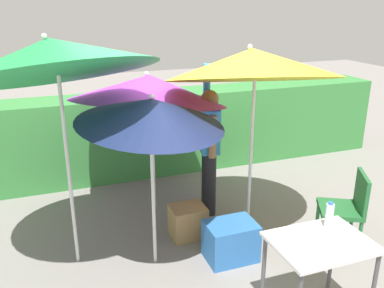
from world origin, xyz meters
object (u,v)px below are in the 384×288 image
object	(u,v)px
umbrella_yellow	(149,89)
folding_table	(320,251)
person_vendor	(209,142)
cooler_box	(231,241)
crate_cardboard	(188,221)
umbrella_rainbow	(252,64)
bottle_water	(329,215)
umbrella_navy	(51,57)
chair_plastic	(347,206)
umbrella_orange	(151,112)

from	to	relation	value
umbrella_yellow	folding_table	xyz separation A→B (m)	(0.76, -2.50, -0.92)
person_vendor	cooler_box	xyz separation A→B (m)	(-0.20, -1.11, -0.73)
cooler_box	crate_cardboard	distance (m)	0.64
umbrella_rainbow	bottle_water	xyz separation A→B (m)	(0.07, -1.37, -1.09)
umbrella_yellow	cooler_box	size ratio (longest dim) A/B	3.78
umbrella_navy	folding_table	world-z (taller)	umbrella_navy
umbrella_rainbow	chair_plastic	xyz separation A→B (m)	(0.86, -0.71, -1.47)
cooler_box	folding_table	distance (m)	1.19
umbrella_rainbow	folding_table	bearing A→B (deg)	-94.42
person_vendor	crate_cardboard	xyz separation A→B (m)	(-0.48, -0.53, -0.75)
umbrella_rainbow	umbrella_orange	bearing A→B (deg)	-168.45
umbrella_navy	crate_cardboard	distance (m)	2.35
umbrella_rainbow	folding_table	size ratio (longest dim) A/B	2.98
umbrella_rainbow	folding_table	xyz separation A→B (m)	(-0.12, -1.53, -1.31)
umbrella_navy	person_vendor	world-z (taller)	umbrella_navy
umbrella_orange	umbrella_yellow	size ratio (longest dim) A/B	0.93
chair_plastic	folding_table	world-z (taller)	chair_plastic
umbrella_rainbow	chair_plastic	bearing A→B (deg)	-39.65
umbrella_rainbow	cooler_box	size ratio (longest dim) A/B	4.52
cooler_box	bottle_water	bearing A→B (deg)	-61.61
umbrella_yellow	bottle_water	size ratio (longest dim) A/B	8.31
umbrella_rainbow	bottle_water	size ratio (longest dim) A/B	9.93
cooler_box	umbrella_navy	bearing A→B (deg)	162.21
umbrella_orange	folding_table	bearing A→B (deg)	-50.63
umbrella_rainbow	chair_plastic	size ratio (longest dim) A/B	2.68
folding_table	umbrella_rainbow	bearing A→B (deg)	85.58
umbrella_orange	folding_table	distance (m)	1.92
bottle_water	person_vendor	bearing A→B (deg)	98.06
chair_plastic	bottle_water	distance (m)	1.09
bottle_water	umbrella_navy	bearing A→B (deg)	145.86
umbrella_yellow	cooler_box	distance (m)	2.06
umbrella_yellow	person_vendor	bearing A→B (deg)	-27.16
umbrella_navy	umbrella_yellow	bearing A→B (deg)	40.22
cooler_box	bottle_water	world-z (taller)	bottle_water
crate_cardboard	bottle_water	xyz separation A→B (m)	(0.76, -1.47, 0.70)
chair_plastic	cooler_box	size ratio (longest dim) A/B	1.69
cooler_box	umbrella_yellow	bearing A→B (deg)	107.86
umbrella_orange	chair_plastic	size ratio (longest dim) A/B	2.09
folding_table	umbrella_yellow	bearing A→B (deg)	106.95
person_vendor	umbrella_orange	bearing A→B (deg)	-137.58
chair_plastic	folding_table	size ratio (longest dim) A/B	1.11
crate_cardboard	bottle_water	distance (m)	1.80
umbrella_orange	folding_table	world-z (taller)	umbrella_orange
cooler_box	crate_cardboard	size ratio (longest dim) A/B	1.32
crate_cardboard	folding_table	size ratio (longest dim) A/B	0.50
umbrella_navy	chair_plastic	xyz separation A→B (m)	(2.86, -0.75, -1.63)
umbrella_rainbow	umbrella_navy	world-z (taller)	umbrella_navy
umbrella_navy	chair_plastic	distance (m)	3.37
bottle_water	cooler_box	bearing A→B (deg)	118.39
umbrella_orange	chair_plastic	world-z (taller)	umbrella_orange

